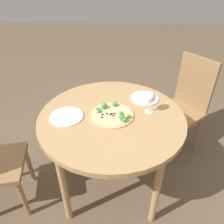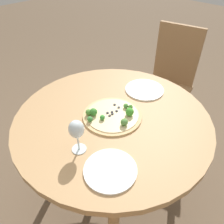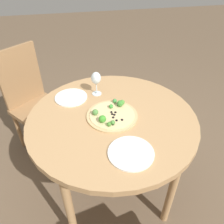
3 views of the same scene
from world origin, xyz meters
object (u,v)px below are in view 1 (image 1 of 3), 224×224
(pizza, at_px, (112,114))
(wine_glass, at_px, (151,98))
(plate_far, at_px, (67,116))
(plate_near, at_px, (145,98))
(chair, at_px, (184,104))

(pizza, height_order, wine_glass, wine_glass)
(wine_glass, xyz_separation_m, plate_far, (-0.08, 0.59, -0.11))
(plate_near, bearing_deg, plate_far, 114.99)
(plate_near, bearing_deg, wine_glass, -174.93)
(pizza, height_order, plate_far, pizza)
(plate_far, bearing_deg, wine_glass, -81.80)
(wine_glass, bearing_deg, pizza, 101.04)
(chair, bearing_deg, wine_glass, -78.89)
(chair, height_order, pizza, chair)
(wine_glass, distance_m, plate_far, 0.60)
(chair, bearing_deg, plate_near, -91.93)
(chair, distance_m, plate_far, 1.22)
(plate_far, bearing_deg, pizza, -84.18)
(chair, xyz_separation_m, plate_near, (-0.35, 0.45, 0.27))
(wine_glass, bearing_deg, chair, -39.22)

